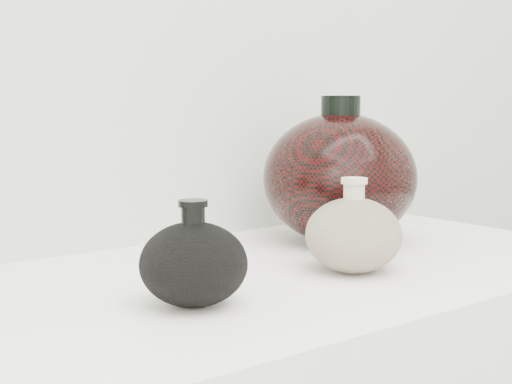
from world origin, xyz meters
TOP-DOWN VIEW (x-y plane):
  - black_gourd_vase at (-0.06, 0.88)m, footprint 0.14×0.14m
  - cream_gourd_vase at (0.18, 0.88)m, footprint 0.16×0.16m
  - right_round_pot at (0.30, 1.03)m, footprint 0.30×0.30m

SIDE VIEW (x-z plane):
  - black_gourd_vase at x=-0.06m, z-range 0.89..1.00m
  - cream_gourd_vase at x=0.18m, z-range 0.89..1.01m
  - right_round_pot at x=0.30m, z-range 0.89..1.11m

